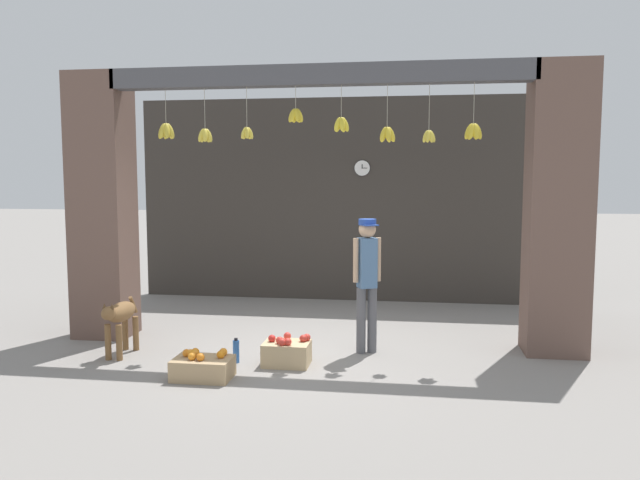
# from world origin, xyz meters

# --- Properties ---
(ground_plane) EXTENTS (60.00, 60.00, 0.00)m
(ground_plane) POSITION_xyz_m (0.00, 0.00, 0.00)
(ground_plane) COLOR gray
(shop_back_wall) EXTENTS (6.95, 0.12, 3.39)m
(shop_back_wall) POSITION_xyz_m (0.00, 3.15, 1.69)
(shop_back_wall) COLOR #38332D
(shop_back_wall) RESTS_ON ground_plane
(shop_pillar_left) EXTENTS (0.70, 0.60, 3.39)m
(shop_pillar_left) POSITION_xyz_m (-2.82, 0.30, 1.69)
(shop_pillar_left) COLOR brown
(shop_pillar_left) RESTS_ON ground_plane
(shop_pillar_right) EXTENTS (0.70, 0.60, 3.39)m
(shop_pillar_right) POSITION_xyz_m (2.82, 0.30, 1.69)
(shop_pillar_right) COLOR brown
(shop_pillar_right) RESTS_ON ground_plane
(storefront_awning) EXTENTS (5.05, 0.29, 0.92)m
(storefront_awning) POSITION_xyz_m (-0.00, 0.12, 3.20)
(storefront_awning) COLOR #4C4C51
(dog) EXTENTS (0.23, 0.81, 0.68)m
(dog) POSITION_xyz_m (-2.19, -0.57, 0.46)
(dog) COLOR brown
(dog) RESTS_ON ground_plane
(shopkeeper) EXTENTS (0.32, 0.30, 1.59)m
(shopkeeper) POSITION_xyz_m (0.63, -0.03, 0.93)
(shopkeeper) COLOR #56565B
(shopkeeper) RESTS_ON ground_plane
(fruit_crate_oranges) EXTENTS (0.60, 0.40, 0.29)m
(fruit_crate_oranges) POSITION_xyz_m (-0.98, -1.23, 0.12)
(fruit_crate_oranges) COLOR tan
(fruit_crate_oranges) RESTS_ON ground_plane
(fruit_crate_apples) EXTENTS (0.51, 0.39, 0.33)m
(fruit_crate_apples) POSITION_xyz_m (-0.21, -0.64, 0.14)
(fruit_crate_apples) COLOR tan
(fruit_crate_apples) RESTS_ON ground_plane
(water_bottle) EXTENTS (0.07, 0.07, 0.28)m
(water_bottle) POSITION_xyz_m (-0.79, -0.64, 0.13)
(water_bottle) COLOR #2D60AD
(water_bottle) RESTS_ON ground_plane
(wall_clock) EXTENTS (0.27, 0.03, 0.27)m
(wall_clock) POSITION_xyz_m (0.32, 3.08, 2.22)
(wall_clock) COLOR black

